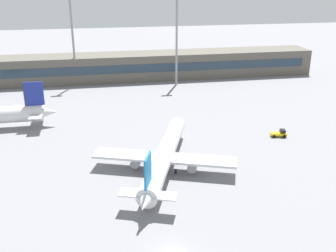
{
  "coord_description": "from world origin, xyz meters",
  "views": [
    {
      "loc": [
        -8.53,
        -42.78,
        35.47
      ],
      "look_at": [
        6.89,
        40.0,
        3.0
      ],
      "focal_mm": 42.63,
      "sensor_mm": 36.0,
      "label": 1
    }
  ],
  "objects": [
    {
      "name": "terminal_building",
      "position": [
        0.0,
        96.11,
        4.5
      ],
      "size": [
        139.14,
        12.13,
        9.0
      ],
      "color": "#5B564C",
      "rests_on": "ground_plane"
    },
    {
      "name": "ground_plane",
      "position": [
        0.0,
        40.0,
        0.0
      ],
      "size": [
        400.0,
        400.0,
        0.0
      ],
      "primitive_type": "plane",
      "color": "gray"
    },
    {
      "name": "floodlight_tower_east",
      "position": [
        18.26,
        85.67,
        16.83
      ],
      "size": [
        3.2,
        0.8,
        29.5
      ],
      "color": "gray",
      "rests_on": "ground_plane"
    },
    {
      "name": "floodlight_tower_west",
      "position": [
        -14.97,
        91.79,
        17.36
      ],
      "size": [
        3.2,
        0.8,
        30.55
      ],
      "color": "gray",
      "rests_on": "ground_plane"
    },
    {
      "name": "baggage_tug_yellow",
      "position": [
        32.42,
        36.24,
        0.8
      ],
      "size": [
        3.8,
        2.3,
        1.75
      ],
      "color": "yellow",
      "rests_on": "ground_plane"
    },
    {
      "name": "airplane_near",
      "position": [
        3.63,
        25.53,
        2.96
      ],
      "size": [
        27.09,
        37.85,
        9.72
      ],
      "color": "silver",
      "rests_on": "ground_plane"
    }
  ]
}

